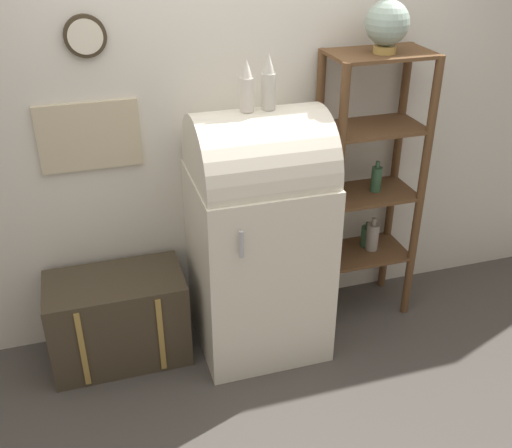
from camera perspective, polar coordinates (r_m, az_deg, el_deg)
ground_plane at (r=3.64m, az=1.21°, el=-12.69°), size 12.00×12.00×0.00m
wall_back at (r=3.45m, az=-1.65°, el=10.81°), size 7.00×0.09×2.70m
refrigerator at (r=3.37m, az=0.22°, el=-0.65°), size 0.72×0.71×1.46m
suitcase_trunk at (r=3.59m, az=-12.97°, el=-8.75°), size 0.77×0.45×0.54m
shelf_unit at (r=3.67m, az=10.68°, el=4.07°), size 0.59×0.37×1.68m
globe at (r=3.37m, az=12.38°, el=18.11°), size 0.23×0.23×0.27m
vase_left at (r=3.03m, az=-0.89°, el=12.88°), size 0.07×0.07×0.26m
vase_center at (r=3.06m, az=1.21°, el=13.22°), size 0.07×0.07×0.28m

